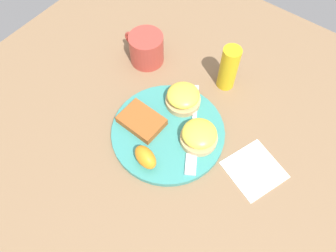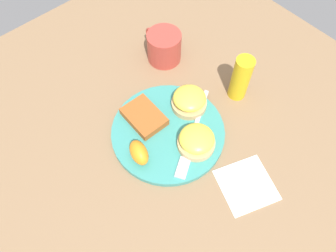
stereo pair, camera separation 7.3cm
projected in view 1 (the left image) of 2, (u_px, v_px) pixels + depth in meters
ground_plane at (168, 133)px, 0.76m from camera, size 1.10×1.10×0.00m
plate at (168, 132)px, 0.76m from camera, size 0.26×0.26×0.01m
sandwich_benedict_left at (199, 135)px, 0.72m from camera, size 0.08×0.08×0.05m
sandwich_benedict_right at (183, 97)px, 0.77m from camera, size 0.08×0.08×0.05m
hashbrown_patty at (142, 121)px, 0.75m from camera, size 0.10×0.07×0.02m
orange_wedge at (145, 157)px, 0.69m from camera, size 0.07×0.05×0.04m
fork at (193, 133)px, 0.74m from camera, size 0.14×0.21×0.00m
cup at (146, 49)px, 0.84m from camera, size 0.12×0.09×0.08m
napkin at (254, 170)px, 0.71m from camera, size 0.14×0.14×0.00m
condiment_bottle at (229, 68)px, 0.78m from camera, size 0.04×0.04×0.12m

